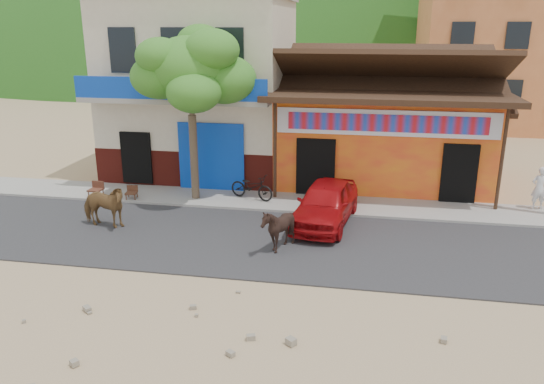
% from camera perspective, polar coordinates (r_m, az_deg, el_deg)
% --- Properties ---
extents(ground, '(120.00, 120.00, 0.00)m').
position_cam_1_polar(ground, '(13.21, 3.33, -10.05)').
color(ground, '#9E825B').
rests_on(ground, ground).
extents(road, '(60.00, 5.00, 0.04)m').
position_cam_1_polar(road, '(15.44, 4.45, -5.70)').
color(road, '#28282B').
rests_on(road, ground).
extents(sidewalk, '(60.00, 2.00, 0.12)m').
position_cam_1_polar(sidewalk, '(18.68, 5.55, -1.36)').
color(sidewalk, gray).
rests_on(sidewalk, ground).
extents(dance_club, '(8.00, 6.00, 3.60)m').
position_cam_1_polar(dance_club, '(22.06, 11.78, 6.01)').
color(dance_club, orange).
rests_on(dance_club, ground).
extents(cafe_building, '(7.00, 6.00, 7.00)m').
position_cam_1_polar(cafe_building, '(22.81, -7.46, 10.94)').
color(cafe_building, beige).
rests_on(cafe_building, ground).
extents(apartment_front, '(9.00, 9.00, 12.00)m').
position_cam_1_polar(apartment_front, '(36.43, 23.27, 16.16)').
color(apartment_front, '#CC723F').
rests_on(apartment_front, ground).
extents(tree, '(3.00, 3.00, 6.00)m').
position_cam_1_polar(tree, '(18.63, -8.60, 8.20)').
color(tree, '#2D721E').
rests_on(tree, sidewalk).
extents(cow_tan, '(1.72, 0.94, 1.39)m').
position_cam_1_polar(cow_tan, '(17.24, -17.69, -1.44)').
color(cow_tan, brown).
rests_on(cow_tan, road).
extents(cow_dark, '(1.48, 1.41, 1.30)m').
position_cam_1_polar(cow_dark, '(14.78, 0.68, -3.95)').
color(cow_dark, black).
rests_on(cow_dark, road).
extents(red_car, '(2.17, 4.16, 1.35)m').
position_cam_1_polar(red_car, '(16.83, 5.79, -1.19)').
color(red_car, '#A60B0F').
rests_on(red_car, road).
extents(scooter, '(1.81, 1.14, 0.90)m').
position_cam_1_polar(scooter, '(18.90, -2.20, 0.57)').
color(scooter, black).
rests_on(scooter, sidewalk).
extents(pedestrian, '(0.60, 0.45, 1.47)m').
position_cam_1_polar(pedestrian, '(19.95, 26.80, 0.40)').
color(pedestrian, white).
rests_on(pedestrian, sidewalk).
extents(cafe_chair_left, '(0.45, 0.45, 0.84)m').
position_cam_1_polar(cafe_chair_left, '(19.59, -14.94, 0.49)').
color(cafe_chair_left, '#4B2C19').
rests_on(cafe_chair_left, sidewalk).
extents(cafe_chair_right, '(0.49, 0.49, 0.99)m').
position_cam_1_polar(cafe_chair_right, '(20.19, -18.52, 0.90)').
color(cafe_chair_right, '#462317').
rests_on(cafe_chair_right, sidewalk).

